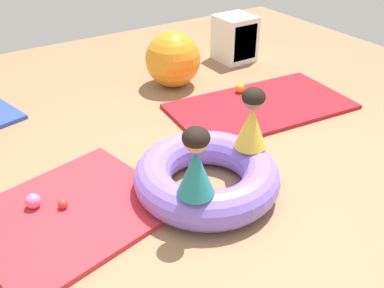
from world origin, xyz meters
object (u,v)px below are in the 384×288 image
at_px(child_in_yellow, 252,119).
at_px(play_ball_pink, 33,201).
at_px(play_ball_orange, 240,88).
at_px(storage_cube, 236,39).
at_px(exercise_ball_large, 173,59).
at_px(inflatable_cushion, 207,176).
at_px(play_ball_red, 63,204).
at_px(child_in_teal, 196,163).

relative_size(child_in_yellow, play_ball_pink, 4.44).
height_order(play_ball_orange, storage_cube, storage_cube).
bearing_deg(exercise_ball_large, child_in_yellow, -102.80).
xyz_separation_m(play_ball_orange, exercise_ball_large, (-0.45, 0.64, 0.22)).
xyz_separation_m(inflatable_cushion, child_in_yellow, (0.39, -0.01, 0.37)).
xyz_separation_m(inflatable_cushion, play_ball_orange, (1.26, 1.19, -0.05)).
xyz_separation_m(play_ball_orange, play_ball_red, (-2.25, -0.84, -0.01)).
height_order(inflatable_cushion, child_in_yellow, child_in_yellow).
height_order(child_in_yellow, play_ball_pink, child_in_yellow).
bearing_deg(play_ball_pink, inflatable_cushion, -22.20).
relative_size(child_in_yellow, play_ball_orange, 4.94).
relative_size(inflatable_cushion, storage_cube, 1.94).
height_order(play_ball_orange, play_ball_red, play_ball_orange).
bearing_deg(play_ball_orange, child_in_yellow, -125.88).
xyz_separation_m(inflatable_cushion, child_in_teal, (-0.28, -0.27, 0.38)).
distance_m(child_in_teal, child_in_yellow, 0.72).
height_order(child_in_yellow, play_ball_red, child_in_yellow).
bearing_deg(child_in_teal, child_in_yellow, 81.12).
relative_size(play_ball_orange, storage_cube, 0.17).
xyz_separation_m(child_in_teal, exercise_ball_large, (1.09, 2.10, -0.21)).
bearing_deg(play_ball_pink, child_in_yellow, -17.39).
distance_m(inflatable_cushion, play_ball_red, 1.05).
bearing_deg(exercise_ball_large, storage_cube, 13.04).
distance_m(inflatable_cushion, child_in_teal, 0.54).
bearing_deg(storage_cube, play_ball_red, -148.90).
distance_m(inflatable_cushion, play_ball_orange, 1.74).
bearing_deg(child_in_teal, exercise_ball_large, 122.48).
height_order(play_ball_red, exercise_ball_large, exercise_ball_large).
xyz_separation_m(play_ball_orange, play_ball_pink, (-2.42, -0.72, 0.01)).
distance_m(play_ball_orange, storage_cube, 1.09).
distance_m(child_in_yellow, exercise_ball_large, 1.90).
bearing_deg(play_ball_orange, exercise_ball_large, 125.48).
bearing_deg(inflatable_cushion, child_in_yellow, -1.78).
bearing_deg(storage_cube, play_ball_orange, -124.89).
relative_size(inflatable_cushion, child_in_teal, 2.23).
distance_m(child_in_teal, play_ball_red, 1.04).
bearing_deg(child_in_teal, play_ball_pink, -160.49).
distance_m(play_ball_red, storage_cube, 3.35).
bearing_deg(storage_cube, exercise_ball_large, -166.96).
bearing_deg(play_ball_pink, child_in_teal, -40.28).
bearing_deg(play_ball_red, inflatable_cushion, -19.55).
relative_size(play_ball_orange, play_ball_red, 1.39).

